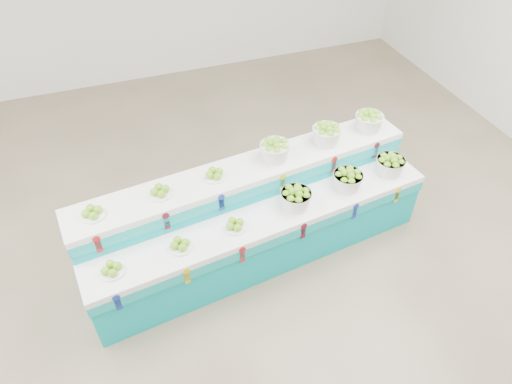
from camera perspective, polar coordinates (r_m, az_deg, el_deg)
The scene contains 14 objects.
ground at distance 4.94m, azimuth -5.45°, elevation -13.52°, with size 10.00×10.00×0.00m, color brown.
display_stand at distance 5.01m, azimuth 0.00°, elevation -3.05°, with size 3.75×0.97×1.02m, color #08A8B1, non-canonical shape.
plate_lower_left at distance 4.40m, azimuth -17.28°, elevation -8.96°, with size 0.23×0.23×0.10m, color white.
plate_lower_mid at distance 4.45m, azimuth -9.29°, elevation -6.32°, with size 0.23×0.23×0.10m, color white.
plate_lower_right at distance 4.57m, azimuth -2.59°, elevation -3.98°, with size 0.23×0.23×0.10m, color white.
basket_lower_left at distance 4.76m, azimuth 4.91°, elevation -0.72°, with size 0.32×0.32×0.24m, color silver, non-canonical shape.
basket_lower_mid at distance 5.05m, azimuth 11.16°, elevation 1.51°, with size 0.32×0.32×0.24m, color silver, non-canonical shape.
basket_lower_right at distance 5.36m, azimuth 16.10°, elevation 3.26°, with size 0.32×0.32×0.24m, color silver, non-canonical shape.
plate_upper_left at distance 4.52m, azimuth -19.42°, elevation -2.35°, with size 0.23×0.23×0.10m, color white.
plate_upper_mid at distance 4.57m, azimuth -11.67°, elevation 0.13°, with size 0.23×0.23×0.10m, color white.
plate_upper_right at distance 4.69m, azimuth -5.09°, elevation 2.24°, with size 0.23×0.23×0.10m, color white.
basket_upper_left at distance 4.87m, azimuth 2.34°, elevation 5.19°, with size 0.32×0.32×0.24m, color silver, non-canonical shape.
basket_upper_mid at distance 5.16m, azimuth 8.64°, elevation 7.06°, with size 0.32×0.32×0.24m, color silver, non-canonical shape.
basket_upper_right at distance 5.46m, azimuth 13.66°, elevation 8.48°, with size 0.32×0.32×0.24m, color silver, non-canonical shape.
Camera 1 is at (-0.51, -2.75, 4.07)m, focal length 32.69 mm.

